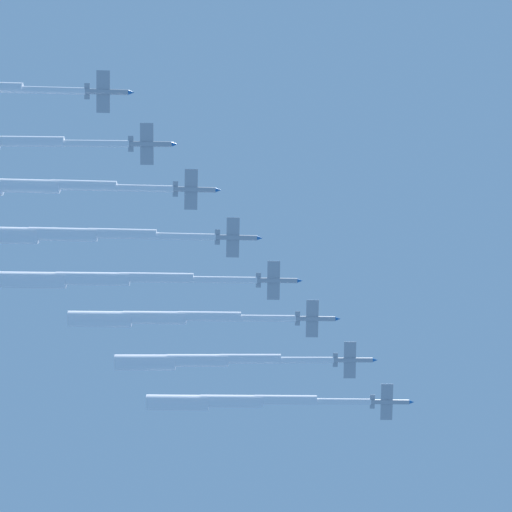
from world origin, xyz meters
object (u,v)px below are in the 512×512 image
object	(u,v)px
jet_starboard_inner	(154,318)
jet_port_outer	(27,186)
jet_starboard_mid	(62,235)
jet_port_inner	(198,361)
jet_port_mid	(91,279)
jet_lead	(231,402)

from	to	relation	value
jet_starboard_inner	jet_port_outer	xyz separation A→B (m)	(5.94, -39.06, -0.39)
jet_starboard_mid	jet_port_outer	distance (m)	12.33
jet_starboard_mid	jet_port_outer	xyz separation A→B (m)	(2.87, -11.86, 1.72)
jet_starboard_inner	jet_port_outer	size ratio (longest dim) A/B	1.00
jet_starboard_inner	jet_starboard_mid	xyz separation A→B (m)	(3.07, -27.19, -2.11)
jet_starboard_inner	jet_starboard_mid	distance (m)	27.45
jet_starboard_inner	jet_starboard_mid	size ratio (longest dim) A/B	0.97
jet_port_inner	jet_starboard_inner	size ratio (longest dim) A/B	0.97
jet_port_outer	jet_starboard_mid	bearing A→B (deg)	103.58
jet_starboard_inner	jet_port_outer	world-z (taller)	jet_starboard_inner
jet_starboard_inner	jet_port_mid	bearing A→B (deg)	-93.68
jet_port_mid	jet_starboard_mid	world-z (taller)	jet_port_mid
jet_starboard_inner	jet_lead	bearing A→B (deg)	98.18
jet_port_inner	jet_port_outer	distance (m)	53.43
jet_port_mid	jet_port_inner	bearing A→B (deg)	90.81
jet_port_mid	jet_port_outer	world-z (taller)	jet_port_outer
jet_port_mid	jet_port_outer	distance (m)	23.79
jet_lead	jet_port_outer	world-z (taller)	jet_port_outer
jet_lead	jet_port_mid	distance (m)	42.27
jet_port_outer	jet_port_inner	bearing A→B (deg)	97.98
jet_lead	jet_port_mid	xyz separation A→B (m)	(2.66, -42.19, 0.21)
jet_starboard_inner	jet_port_mid	xyz separation A→B (m)	(-1.05, -16.36, -1.78)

